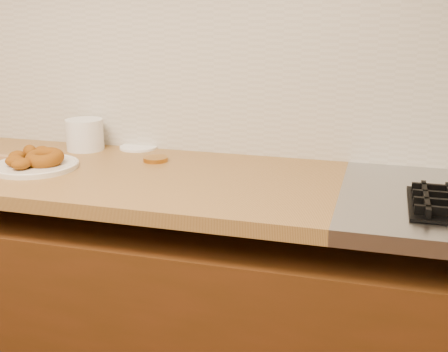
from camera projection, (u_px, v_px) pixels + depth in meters
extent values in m
cube|color=#C2B191|center=(199.00, 13.00, 1.80)|extent=(4.00, 0.02, 2.70)
cube|color=#4A230E|center=(172.00, 329.00, 1.78)|extent=(3.60, 0.60, 0.77)
cube|color=beige|center=(198.00, 61.00, 1.83)|extent=(3.60, 0.02, 0.60)
cube|color=black|center=(426.00, 198.00, 1.37)|extent=(0.01, 0.24, 0.02)
cylinder|color=beige|center=(36.00, 166.00, 1.70)|extent=(0.25, 0.25, 0.01)
torus|color=#813E00|center=(44.00, 158.00, 1.68)|extent=(0.13, 0.13, 0.05)
ellipsoid|color=#813E00|center=(30.00, 152.00, 1.74)|extent=(0.07, 0.06, 0.05)
ellipsoid|color=#813E00|center=(17.00, 156.00, 1.71)|extent=(0.06, 0.06, 0.04)
ellipsoid|color=#813E00|center=(15.00, 161.00, 1.66)|extent=(0.07, 0.07, 0.03)
ellipsoid|color=#813E00|center=(21.00, 164.00, 1.63)|extent=(0.07, 0.08, 0.03)
ellipsoid|color=#813E00|center=(42.00, 152.00, 1.75)|extent=(0.06, 0.06, 0.04)
cylinder|color=white|center=(85.00, 135.00, 1.91)|extent=(0.17, 0.17, 0.11)
cylinder|color=white|center=(138.00, 147.00, 1.94)|extent=(0.16, 0.16, 0.01)
cylinder|color=#B37729|center=(156.00, 159.00, 1.78)|extent=(0.08, 0.08, 0.01)
cube|color=#A07448|center=(13.00, 159.00, 1.78)|extent=(0.21, 0.04, 0.02)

